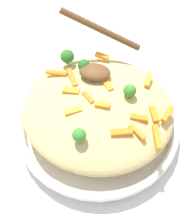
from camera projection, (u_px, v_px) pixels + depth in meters
name	position (u px, v px, depth m)	size (l,w,h in m)	color
ground_plane	(98.00, 128.00, 0.58)	(2.40, 2.40, 0.00)	silver
serving_bowl	(98.00, 123.00, 0.56)	(0.31, 0.31, 0.04)	white
pasta_mound	(98.00, 110.00, 0.52)	(0.27, 0.25, 0.07)	#D1BA7A
carrot_piece_0	(71.00, 91.00, 0.50)	(0.03, 0.01, 0.01)	orange
carrot_piece_1	(72.00, 77.00, 0.52)	(0.04, 0.01, 0.01)	orange
carrot_piece_2	(73.00, 111.00, 0.48)	(0.03, 0.01, 0.01)	orange
carrot_piece_3	(157.00, 136.00, 0.46)	(0.04, 0.01, 0.01)	orange
carrot_piece_4	(167.00, 114.00, 0.48)	(0.03, 0.01, 0.01)	orange
carrot_piece_5	(154.00, 114.00, 0.48)	(0.03, 0.01, 0.01)	orange
carrot_piece_6	(56.00, 73.00, 0.53)	(0.04, 0.01, 0.01)	orange
carrot_piece_7	(106.00, 82.00, 0.52)	(0.04, 0.01, 0.01)	orange
carrot_piece_8	(102.00, 56.00, 0.56)	(0.03, 0.01, 0.01)	orange
carrot_piece_9	(139.00, 118.00, 0.48)	(0.03, 0.01, 0.01)	orange
carrot_piece_10	(148.00, 80.00, 0.52)	(0.03, 0.01, 0.01)	orange
carrot_piece_11	(137.00, 132.00, 0.46)	(0.03, 0.01, 0.01)	orange
carrot_piece_12	(102.00, 105.00, 0.48)	(0.03, 0.01, 0.01)	orange
carrot_piece_13	(122.00, 132.00, 0.46)	(0.04, 0.01, 0.01)	orange
carrot_piece_14	(88.00, 98.00, 0.49)	(0.03, 0.01, 0.01)	orange
broccoli_floret_0	(84.00, 66.00, 0.53)	(0.02, 0.02, 0.03)	#205B1C
broccoli_floret_1	(79.00, 135.00, 0.45)	(0.02, 0.02, 0.03)	#377928
broccoli_floret_2	(67.00, 57.00, 0.54)	(0.03, 0.03, 0.03)	#296820
broccoli_floret_3	(130.00, 91.00, 0.49)	(0.02, 0.02, 0.03)	#377928
serving_spoon	(97.00, 56.00, 0.52)	(0.15, 0.10, 0.08)	brown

